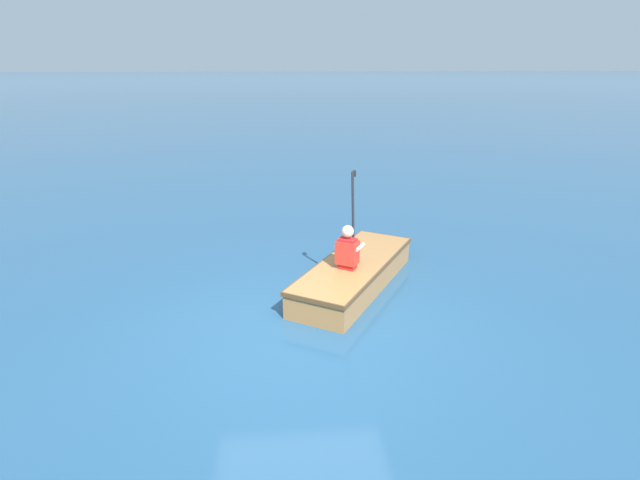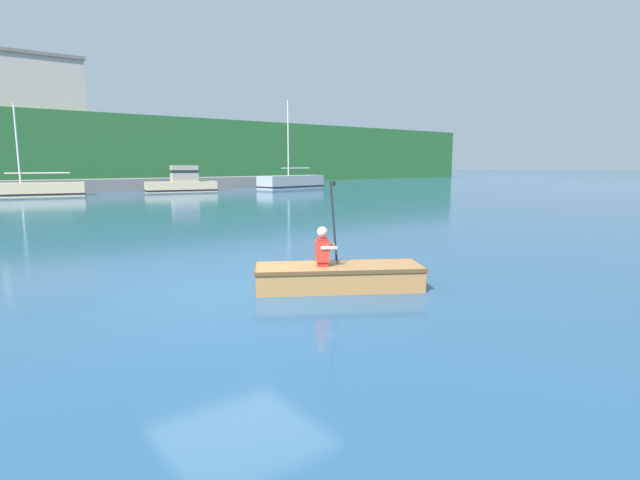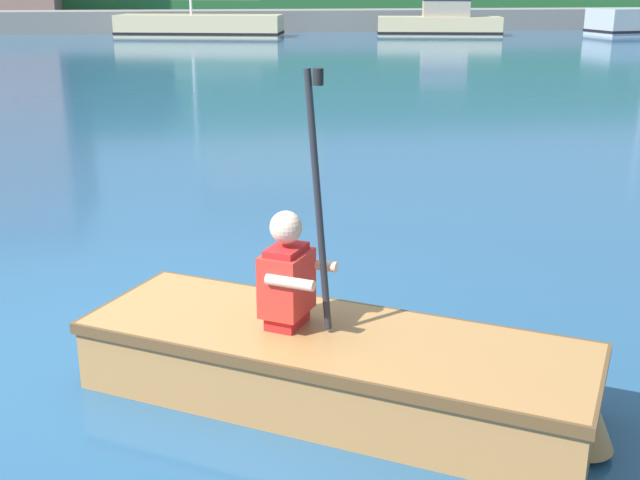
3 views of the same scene
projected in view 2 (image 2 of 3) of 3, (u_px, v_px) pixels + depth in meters
name	position (u px, v px, depth m)	size (l,w,h in m)	color
ground_plane	(237.00, 291.00, 7.94)	(300.00, 300.00, 0.00)	navy
waterfront_apartment_right	(37.00, 123.00, 46.70)	(7.53, 7.70, 11.60)	#B2A899
marina_dock	(9.00, 187.00, 33.27)	(50.28, 2.40, 0.90)	slate
moored_boat_dock_west_end	(182.00, 183.00, 36.03)	(5.17, 2.39, 1.90)	#CCB789
moored_boat_dock_center_near	(291.00, 182.00, 41.04)	(6.02, 2.88, 7.04)	#9EA3A8
moored_boat_dock_center_far	(27.00, 190.00, 30.98)	(6.83, 3.36, 5.65)	#CCB789
rowboat_foreground	(341.00, 275.00, 8.09)	(2.77, 2.16, 0.39)	#A3703D
person_paddler	(323.00, 248.00, 7.99)	(0.45, 0.44, 1.35)	red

